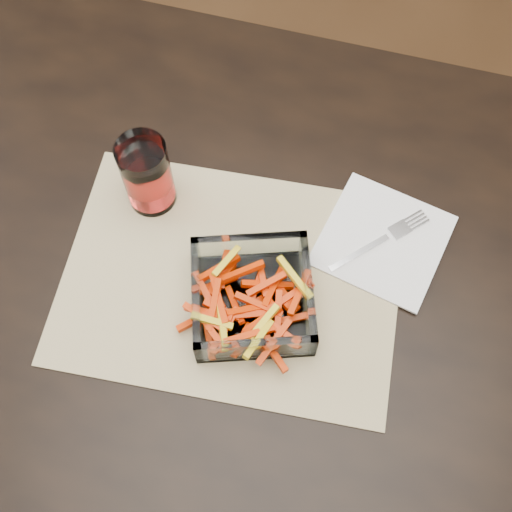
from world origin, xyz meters
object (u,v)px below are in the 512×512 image
object	(u,v)px
glass_bowl	(252,298)
dining_table	(287,315)
tumbler	(147,176)
fork	(382,240)

from	to	relation	value
glass_bowl	dining_table	bearing A→B (deg)	34.68
tumbler	fork	xyz separation A→B (m)	(0.33, 0.02, -0.05)
dining_table	glass_bowl	world-z (taller)	glass_bowl
glass_bowl	tumbler	world-z (taller)	tumbler
dining_table	glass_bowl	bearing A→B (deg)	-145.32
tumbler	dining_table	bearing A→B (deg)	-21.92
fork	tumbler	bearing A→B (deg)	-133.84
tumbler	fork	size ratio (longest dim) A/B	0.93
dining_table	glass_bowl	distance (m)	0.13
fork	glass_bowl	bearing A→B (deg)	-93.68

